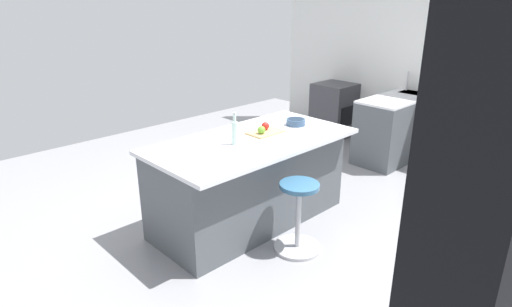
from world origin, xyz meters
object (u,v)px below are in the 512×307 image
(cutting_board, at_px, (265,132))
(apple_red, at_px, (265,126))
(stool_by_window, at_px, (298,219))
(water_bottle, at_px, (235,132))
(oven_range, at_px, (334,110))
(fruit_bowl, at_px, (296,122))
(kitchen_island, at_px, (249,180))
(apple_green, at_px, (261,130))

(cutting_board, distance_m, apple_red, 0.07)
(stool_by_window, height_order, water_bottle, water_bottle)
(oven_range, bearing_deg, fruit_bowl, 26.95)
(apple_red, relative_size, water_bottle, 0.26)
(oven_range, distance_m, fruit_bowl, 2.71)
(kitchen_island, relative_size, fruit_bowl, 10.05)
(apple_green, bearing_deg, apple_red, -151.45)
(apple_green, bearing_deg, water_bottle, 3.40)
(oven_range, xyz_separation_m, apple_red, (2.77, 1.14, 0.54))
(cutting_board, bearing_deg, stool_by_window, 68.74)
(oven_range, bearing_deg, apple_red, 22.36)
(oven_range, height_order, apple_green, apple_green)
(fruit_bowl, bearing_deg, kitchen_island, -2.24)
(fruit_bowl, bearing_deg, stool_by_window, 43.69)
(water_bottle, bearing_deg, cutting_board, -173.62)
(oven_range, xyz_separation_m, apple_green, (2.89, 1.21, 0.54))
(kitchen_island, height_order, cutting_board, cutting_board)
(apple_red, bearing_deg, apple_green, 28.55)
(kitchen_island, height_order, stool_by_window, kitchen_island)
(apple_green, distance_m, apple_red, 0.14)
(stool_by_window, bearing_deg, oven_range, -148.53)
(fruit_bowl, bearing_deg, apple_red, -9.15)
(apple_red, xyz_separation_m, fruit_bowl, (-0.40, 0.06, -0.02))
(water_bottle, distance_m, fruit_bowl, 0.90)
(apple_red, height_order, fruit_bowl, apple_red)
(kitchen_island, bearing_deg, stool_by_window, 86.00)
(cutting_board, distance_m, apple_green, 0.10)
(oven_range, distance_m, apple_red, 3.04)
(oven_range, distance_m, cutting_board, 3.08)
(apple_green, bearing_deg, stool_by_window, 74.38)
(kitchen_island, height_order, apple_red, apple_red)
(apple_red, xyz_separation_m, water_bottle, (0.49, 0.09, 0.06))
(water_bottle, bearing_deg, fruit_bowl, -178.44)
(stool_by_window, bearing_deg, fruit_bowl, -136.31)
(oven_range, xyz_separation_m, stool_by_window, (3.08, 1.89, -0.12))
(apple_red, bearing_deg, stool_by_window, 67.24)
(kitchen_island, bearing_deg, water_bottle, 12.40)
(apple_red, bearing_deg, kitchen_island, 8.32)
(oven_range, bearing_deg, stool_by_window, 31.47)
(oven_range, xyz_separation_m, fruit_bowl, (2.37, 1.20, 0.52))
(cutting_board, distance_m, fruit_bowl, 0.44)
(stool_by_window, relative_size, cutting_board, 1.87)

